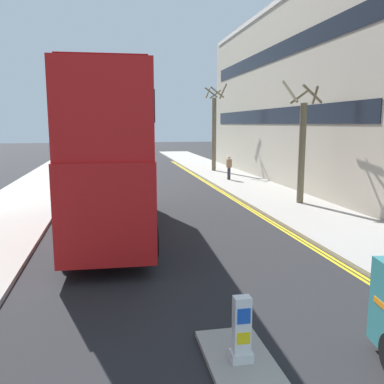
{
  "coord_description": "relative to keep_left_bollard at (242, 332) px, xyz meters",
  "views": [
    {
      "loc": [
        -1.99,
        -1.87,
        3.96
      ],
      "look_at": [
        0.5,
        11.0,
        1.8
      ],
      "focal_mm": 38.75,
      "sensor_mm": 36.0,
      "label": 1
    }
  ],
  "objects": [
    {
      "name": "street_tree_mid",
      "position": [
        6.33,
        27.33,
        2.91
      ],
      "size": [
        1.72,
        1.69,
        7.0
      ],
      "color": "#6B6047",
      "rests_on": "sidewalk_right"
    },
    {
      "name": "double_decker_bus_away",
      "position": [
        -2.02,
        9.35,
        2.42
      ],
      "size": [
        3.05,
        10.88,
        5.64
      ],
      "color": "red",
      "rests_on": "ground"
    },
    {
      "name": "kerb_line_outer",
      "position": [
        4.4,
        9.85,
        -0.6
      ],
      "size": [
        0.1,
        56.0,
        0.01
      ],
      "primitive_type": "cube",
      "color": "yellow",
      "rests_on": "ground"
    },
    {
      "name": "townhouse_terrace_right",
      "position": [
        13.5,
        21.17,
        5.27
      ],
      "size": [
        10.08,
        28.0,
        11.75
      ],
      "color": "#B2A893",
      "rests_on": "ground"
    },
    {
      "name": "sidewalk_left",
      "position": [
        -6.5,
        11.85,
        -0.54
      ],
      "size": [
        4.0,
        80.0,
        0.14
      ],
      "primitive_type": "cube",
      "color": "#9E9991",
      "rests_on": "ground"
    },
    {
      "name": "pedestrian_far",
      "position": [
        5.95,
        21.49,
        0.38
      ],
      "size": [
        0.34,
        0.22,
        1.62
      ],
      "color": "#2D2D38",
      "rests_on": "sidewalk_right"
    },
    {
      "name": "traffic_island",
      "position": [
        0.0,
        0.0,
        -0.56
      ],
      "size": [
        1.1,
        2.2,
        0.1
      ],
      "primitive_type": "cube",
      "color": "#9E9991",
      "rests_on": "ground"
    },
    {
      "name": "street_tree_far",
      "position": [
        7.01,
        12.61,
        2.31
      ],
      "size": [
        1.56,
        1.54,
        5.89
      ],
      "color": "#6B6047",
      "rests_on": "sidewalk_right"
    },
    {
      "name": "keep_left_bollard",
      "position": [
        0.0,
        0.0,
        0.0
      ],
      "size": [
        0.36,
        0.28,
        1.11
      ],
      "color": "silver",
      "rests_on": "traffic_island"
    },
    {
      "name": "sidewalk_right",
      "position": [
        6.5,
        11.85,
        -0.54
      ],
      "size": [
        4.0,
        80.0,
        0.14
      ],
      "primitive_type": "cube",
      "color": "#9E9991",
      "rests_on": "ground"
    },
    {
      "name": "kerb_line_inner",
      "position": [
        4.24,
        9.85,
        -0.6
      ],
      "size": [
        0.1,
        56.0,
        0.01
      ],
      "primitive_type": "cube",
      "color": "yellow",
      "rests_on": "ground"
    }
  ]
}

